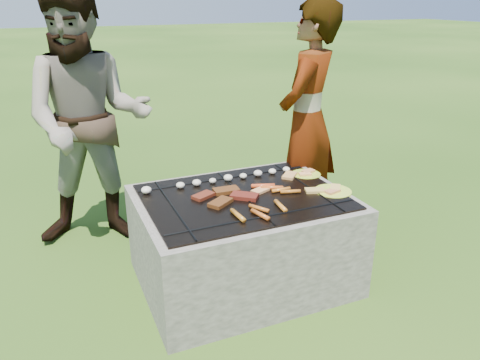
# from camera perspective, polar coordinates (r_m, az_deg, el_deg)

# --- Properties ---
(lawn) EXTENTS (60.00, 60.00, 0.00)m
(lawn) POSITION_cam_1_polar(r_m,az_deg,el_deg) (3.21, 0.36, -12.01)
(lawn) COLOR #1F4210
(lawn) RESTS_ON ground
(fire_pit) EXTENTS (1.30, 1.00, 0.62)m
(fire_pit) POSITION_cam_1_polar(r_m,az_deg,el_deg) (3.06, 0.37, -7.61)
(fire_pit) COLOR gray
(fire_pit) RESTS_ON ground
(mushrooms) EXTENTS (1.06, 0.06, 0.05)m
(mushrooms) POSITION_cam_1_polar(r_m,az_deg,el_deg) (3.13, -2.46, 0.11)
(mushrooms) COLOR beige
(mushrooms) RESTS_ON fire_pit
(pork_slabs) EXTENTS (0.40, 0.29, 0.02)m
(pork_slabs) POSITION_cam_1_polar(r_m,az_deg,el_deg) (2.89, -1.67, -1.95)
(pork_slabs) COLOR maroon
(pork_slabs) RESTS_ON fire_pit
(sausages) EXTENTS (0.52, 0.49, 0.03)m
(sausages) POSITION_cam_1_polar(r_m,az_deg,el_deg) (2.84, 3.28, -2.39)
(sausages) COLOR #E64A25
(sausages) RESTS_ON fire_pit
(bread_on_grate) EXTENTS (0.46, 0.43, 0.02)m
(bread_on_grate) POSITION_cam_1_polar(r_m,az_deg,el_deg) (3.10, 6.20, -0.49)
(bread_on_grate) COLOR #EBBE78
(bread_on_grate) RESTS_ON fire_pit
(plate_far) EXTENTS (0.26, 0.26, 0.03)m
(plate_far) POSITION_cam_1_polar(r_m,az_deg,el_deg) (3.31, 8.06, 0.71)
(plate_far) COLOR yellow
(plate_far) RESTS_ON fire_pit
(plate_near) EXTENTS (0.31, 0.31, 0.03)m
(plate_near) POSITION_cam_1_polar(r_m,az_deg,el_deg) (3.05, 11.28, -1.35)
(plate_near) COLOR #FFEE3C
(plate_near) RESTS_ON fire_pit
(cook) EXTENTS (0.77, 0.74, 1.77)m
(cook) POSITION_cam_1_polar(r_m,az_deg,el_deg) (3.62, 8.19, 7.06)
(cook) COLOR gray
(cook) RESTS_ON ground
(bystander) EXTENTS (1.07, 0.92, 1.88)m
(bystander) POSITION_cam_1_polar(r_m,az_deg,el_deg) (3.54, -17.93, 6.89)
(bystander) COLOR gray
(bystander) RESTS_ON ground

